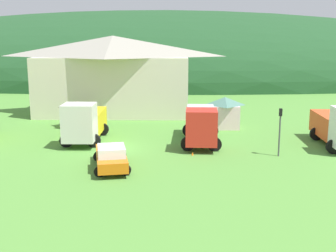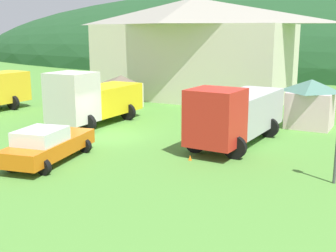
# 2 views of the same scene
# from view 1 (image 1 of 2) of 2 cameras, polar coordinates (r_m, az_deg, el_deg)

# --- Properties ---
(ground_plane) EXTENTS (200.00, 200.00, 0.00)m
(ground_plane) POSITION_cam_1_polar(r_m,az_deg,el_deg) (35.25, -6.68, -2.93)
(ground_plane) COLOR #518C38
(forested_hill_backdrop) EXTENTS (156.66, 60.00, 27.60)m
(forested_hill_backdrop) POSITION_cam_1_polar(r_m,az_deg,el_deg) (95.71, -1.76, 6.44)
(forested_hill_backdrop) COLOR #1E4723
(forested_hill_backdrop) RESTS_ON ground
(depot_building) EXTENTS (17.98, 9.01, 8.76)m
(depot_building) POSITION_cam_1_polar(r_m,az_deg,el_deg) (50.42, -7.06, 6.70)
(depot_building) COLOR beige
(depot_building) RESTS_ON ground
(play_shed_cream) EXTENTS (2.69, 2.79, 2.55)m
(play_shed_cream) POSITION_cam_1_polar(r_m,az_deg,el_deg) (43.92, -11.68, 1.59)
(play_shed_cream) COLOR beige
(play_shed_cream) RESTS_ON ground
(play_shed_pink) EXTENTS (2.86, 2.69, 3.02)m
(play_shed_pink) POSITION_cam_1_polar(r_m,az_deg,el_deg) (42.84, 7.34, 1.81)
(play_shed_pink) COLOR beige
(play_shed_pink) RESTS_ON ground
(flatbed_truck_yellow) EXTENTS (3.30, 7.14, 3.52)m
(flatbed_truck_yellow) POSITION_cam_1_polar(r_m,az_deg,el_deg) (37.50, -10.77, 0.55)
(flatbed_truck_yellow) COLOR silver
(flatbed_truck_yellow) RESTS_ON ground
(crane_truck_red) EXTENTS (3.38, 8.35, 3.25)m
(crane_truck_red) POSITION_cam_1_polar(r_m,az_deg,el_deg) (36.54, 4.27, 0.36)
(crane_truck_red) COLOR red
(crane_truck_red) RESTS_ON ground
(service_pickup_orange) EXTENTS (3.05, 5.60, 1.66)m
(service_pickup_orange) POSITION_cam_1_polar(r_m,az_deg,el_deg) (29.98, -7.37, -3.94)
(service_pickup_orange) COLOR orange
(service_pickup_orange) RESTS_ON ground
(traffic_light_east) EXTENTS (0.20, 0.32, 3.59)m
(traffic_light_east) POSITION_cam_1_polar(r_m,az_deg,el_deg) (33.41, 14.27, -0.09)
(traffic_light_east) COLOR #4C4C51
(traffic_light_east) RESTS_ON ground
(traffic_cone_near_pickup) EXTENTS (0.36, 0.36, 0.49)m
(traffic_cone_near_pickup) POSITION_cam_1_polar(r_m,az_deg,el_deg) (33.17, 3.19, -3.80)
(traffic_cone_near_pickup) COLOR orange
(traffic_cone_near_pickup) RESTS_ON ground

